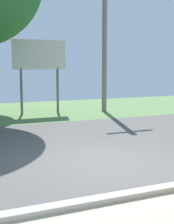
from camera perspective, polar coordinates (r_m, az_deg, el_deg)
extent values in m
cube|color=#565451|center=(9.81, -1.99, -5.91)|extent=(40.00, 8.00, 0.10)
cube|color=#5E814A|center=(17.37, -11.90, -0.05)|extent=(40.00, 8.00, 0.10)
cube|color=#B2AD9E|center=(6.40, 11.84, -12.72)|extent=(40.00, 0.24, 0.10)
cylinder|color=gray|center=(16.93, 2.99, 12.52)|extent=(0.24, 0.24, 7.33)
cylinder|color=slate|center=(16.23, -11.02, 3.52)|extent=(0.12, 0.12, 2.20)
cylinder|color=slate|center=(16.72, -4.98, 3.75)|extent=(0.12, 0.12, 2.20)
cube|color=silver|center=(16.42, -8.07, 9.57)|extent=(2.60, 0.10, 1.40)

